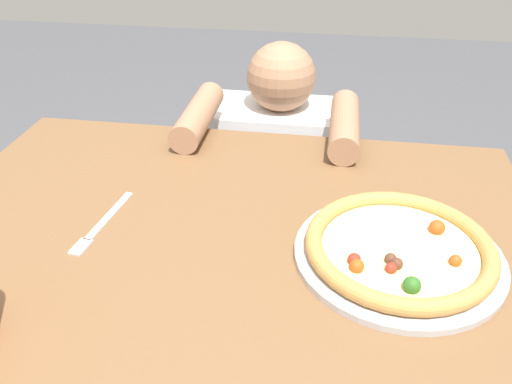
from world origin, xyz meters
TOP-DOWN VIEW (x-y plane):
  - dining_table at (0.00, 0.00)m, footprint 1.14×0.79m
  - pizza_near at (0.30, -0.05)m, footprint 0.35×0.35m
  - fork at (-0.23, -0.04)m, footprint 0.04×0.20m
  - diner_seated at (0.03, 0.61)m, footprint 0.43×0.53m

SIDE VIEW (x-z plane):
  - diner_seated at x=0.03m, z-range -0.05..0.86m
  - dining_table at x=0.00m, z-range 0.25..1.00m
  - fork at x=-0.23m, z-range 0.75..0.75m
  - pizza_near at x=0.30m, z-range 0.75..0.79m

